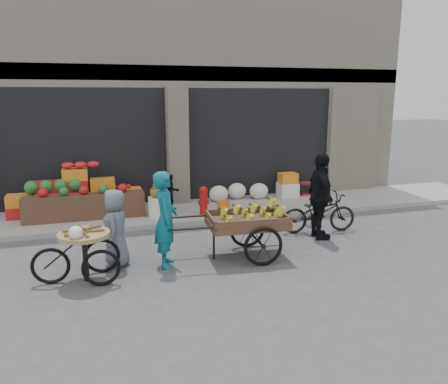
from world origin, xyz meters
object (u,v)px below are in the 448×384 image
object	(u,v)px
pineapple_bin	(159,207)
bicycle	(318,213)
seated_person	(171,192)
banana_cart	(244,219)
tricycle_cart	(84,248)
cyclist	(320,196)
vendor_grey	(116,228)
vendor_woman	(166,219)
fire_hydrant	(203,199)
orange_bucket	(223,207)

from	to	relation	value
pineapple_bin	bicycle	xyz separation A→B (m)	(3.30, -1.86, 0.08)
seated_person	banana_cart	distance (m)	3.54
tricycle_cart	cyclist	bearing A→B (deg)	12.91
vendor_grey	bicycle	world-z (taller)	vendor_grey
pineapple_bin	vendor_woman	world-z (taller)	vendor_woman
seated_person	banana_cart	world-z (taller)	seated_person
fire_hydrant	orange_bucket	size ratio (longest dim) A/B	2.22
fire_hydrant	bicycle	distance (m)	2.85
orange_bucket	tricycle_cart	distance (m)	4.48
banana_cart	vendor_grey	distance (m)	2.36
fire_hydrant	banana_cart	xyz separation A→B (m)	(0.08, -2.79, 0.25)
vendor_grey	pineapple_bin	bearing A→B (deg)	167.98
tricycle_cart	fire_hydrant	bearing A→B (deg)	50.42
orange_bucket	seated_person	bearing A→B (deg)	149.74
vendor_woman	fire_hydrant	bearing A→B (deg)	-17.21
seated_person	cyclist	size ratio (longest dim) A/B	0.50
seated_person	bicycle	distance (m)	3.81
orange_bucket	vendor_woman	bearing A→B (deg)	-124.61
orange_bucket	vendor_grey	size ratio (longest dim) A/B	0.23
bicycle	cyclist	bearing A→B (deg)	160.07
vendor_woman	vendor_grey	xyz separation A→B (m)	(-0.86, 0.28, -0.16)
vendor_grey	fire_hydrant	bearing A→B (deg)	150.39
vendor_grey	bicycle	distance (m)	4.52
fire_hydrant	cyclist	bearing A→B (deg)	-47.85
banana_cart	vendor_woman	size ratio (longest dim) A/B	1.46
seated_person	tricycle_cart	world-z (taller)	seated_person
tricycle_cart	vendor_grey	distance (m)	0.78
orange_bucket	tricycle_cart	xyz separation A→B (m)	(-3.30, -3.02, 0.30)
cyclist	vendor_woman	bearing A→B (deg)	106.54
vendor_woman	seated_person	bearing A→B (deg)	-2.14
seated_person	vendor_grey	distance (m)	3.54
vendor_woman	cyclist	bearing A→B (deg)	-70.78
orange_bucket	seated_person	distance (m)	1.42
fire_hydrant	vendor_grey	distance (m)	3.39
fire_hydrant	vendor_woman	world-z (taller)	vendor_woman
fire_hydrant	seated_person	bearing A→B (deg)	137.12
pineapple_bin	seated_person	size ratio (longest dim) A/B	0.56
vendor_woman	tricycle_cart	bearing A→B (deg)	110.12
seated_person	vendor_woman	size ratio (longest dim) A/B	0.53
vendor_grey	bicycle	xyz separation A→B (m)	(4.46, 0.72, -0.25)
orange_bucket	banana_cart	size ratio (longest dim) A/B	0.13
fire_hydrant	vendor_grey	xyz separation A→B (m)	(-2.26, -2.53, 0.20)
vendor_woman	cyclist	size ratio (longest dim) A/B	0.94
vendor_grey	cyclist	bearing A→B (deg)	106.41
orange_bucket	vendor_woman	world-z (taller)	vendor_woman
pineapple_bin	vendor_grey	size ratio (longest dim) A/B	0.37
seated_person	vendor_grey	world-z (taller)	vendor_grey
fire_hydrant	bicycle	size ratio (longest dim) A/B	0.41
banana_cart	fire_hydrant	bearing A→B (deg)	95.47
seated_person	cyclist	bearing A→B (deg)	-56.65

